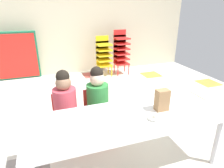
# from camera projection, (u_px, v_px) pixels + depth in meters

# --- Properties ---
(ground_plane) EXTENTS (6.07, 5.28, 0.02)m
(ground_plane) POSITION_uv_depth(u_px,v_px,m) (101.00, 130.00, 2.71)
(ground_plane) COLOR silver
(back_wall) EXTENTS (6.07, 0.10, 2.63)m
(back_wall) POSITION_uv_depth(u_px,v_px,m) (67.00, 17.00, 4.53)
(back_wall) COLOR beige
(back_wall) RESTS_ON ground_plane
(craft_table) EXTENTS (1.90, 0.69, 0.58)m
(craft_table) POSITION_uv_depth(u_px,v_px,m) (128.00, 121.00, 1.92)
(craft_table) COLOR white
(craft_table) RESTS_ON ground_plane
(seated_child_near_camera) EXTENTS (0.34, 0.34, 0.92)m
(seated_child_near_camera) POSITION_uv_depth(u_px,v_px,m) (65.00, 101.00, 2.25)
(seated_child_near_camera) COLOR red
(seated_child_near_camera) RESTS_ON ground_plane
(seated_child_middle_seat) EXTENTS (0.32, 0.32, 0.92)m
(seated_child_middle_seat) POSITION_uv_depth(u_px,v_px,m) (97.00, 97.00, 2.37)
(seated_child_middle_seat) COLOR red
(seated_child_middle_seat) RESTS_ON ground_plane
(kid_chair_yellow_stack) EXTENTS (0.32, 0.30, 0.92)m
(kid_chair_yellow_stack) POSITION_uv_depth(u_px,v_px,m) (104.00, 54.00, 4.62)
(kid_chair_yellow_stack) COLOR yellow
(kid_chair_yellow_stack) RESTS_ON ground_plane
(kid_chair_red_stack) EXTENTS (0.32, 0.30, 1.04)m
(kid_chair_red_stack) POSITION_uv_depth(u_px,v_px,m) (121.00, 50.00, 4.74)
(kid_chair_red_stack) COLOR red
(kid_chair_red_stack) RESTS_ON ground_plane
(folded_activity_table) EXTENTS (0.90, 0.29, 1.09)m
(folded_activity_table) POSITION_uv_depth(u_px,v_px,m) (17.00, 57.00, 4.29)
(folded_activity_table) COLOR #19724C
(folded_activity_table) RESTS_ON ground_plane
(paper_bag_brown) EXTENTS (0.13, 0.09, 0.22)m
(paper_bag_brown) POSITION_uv_depth(u_px,v_px,m) (162.00, 100.00, 1.98)
(paper_bag_brown) COLOR #9E754C
(paper_bag_brown) RESTS_ON craft_table
(paper_plate_near_edge) EXTENTS (0.18, 0.18, 0.01)m
(paper_plate_near_edge) POSITION_uv_depth(u_px,v_px,m) (153.00, 119.00, 1.84)
(paper_plate_near_edge) COLOR white
(paper_plate_near_edge) RESTS_ON craft_table
(paper_plate_center_table) EXTENTS (0.18, 0.18, 0.01)m
(paper_plate_center_table) POSITION_uv_depth(u_px,v_px,m) (76.00, 125.00, 1.76)
(paper_plate_center_table) COLOR white
(paper_plate_center_table) RESTS_ON craft_table
(donut_powdered_on_plate) EXTENTS (0.11, 0.11, 0.03)m
(donut_powdered_on_plate) POSITION_uv_depth(u_px,v_px,m) (153.00, 118.00, 1.84)
(donut_powdered_on_plate) COLOR white
(donut_powdered_on_plate) RESTS_ON craft_table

